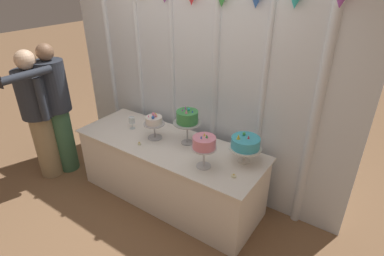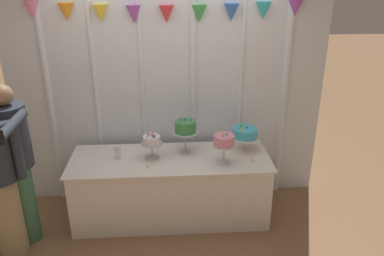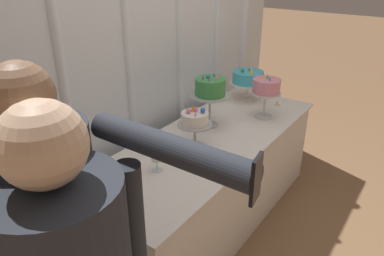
{
  "view_description": "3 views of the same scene",
  "coord_description": "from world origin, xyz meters",
  "px_view_note": "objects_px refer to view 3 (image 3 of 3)",
  "views": [
    {
      "loc": [
        1.84,
        -2.11,
        2.41
      ],
      "look_at": [
        0.23,
        0.22,
        0.93
      ],
      "focal_mm": 28.9,
      "sensor_mm": 36.0,
      "label": 1
    },
    {
      "loc": [
        -0.01,
        -3.6,
        2.64
      ],
      "look_at": [
        0.24,
        0.2,
        1.03
      ],
      "focal_mm": 36.3,
      "sensor_mm": 36.0,
      "label": 2
    },
    {
      "loc": [
        -1.99,
        -1.13,
        1.91
      ],
      "look_at": [
        -0.06,
        0.22,
        0.79
      ],
      "focal_mm": 34.33,
      "sensor_mm": 36.0,
      "label": 3
    }
  ],
  "objects_px": {
    "wine_glass": "(157,155)",
    "tealight_near_left": "(277,104)",
    "cake_display_midright": "(266,88)",
    "cake_display_rightmost": "(248,78)",
    "cake_display_leftmost": "(195,121)",
    "cake_table": "(210,180)",
    "cake_display_midleft": "(210,89)",
    "tealight_far_left": "(218,158)"
  },
  "relations": [
    {
      "from": "cake_display_midright",
      "to": "tealight_far_left",
      "type": "distance_m",
      "value": 0.82
    },
    {
      "from": "cake_display_midleft",
      "to": "cake_display_rightmost",
      "type": "bearing_deg",
      "value": 2.12
    },
    {
      "from": "cake_display_midright",
      "to": "cake_display_rightmost",
      "type": "bearing_deg",
      "value": 47.26
    },
    {
      "from": "cake_display_midleft",
      "to": "cake_display_midright",
      "type": "distance_m",
      "value": 0.47
    },
    {
      "from": "cake_display_rightmost",
      "to": "cake_table",
      "type": "bearing_deg",
      "value": -169.91
    },
    {
      "from": "cake_table",
      "to": "cake_display_midleft",
      "type": "height_order",
      "value": "cake_display_midleft"
    },
    {
      "from": "cake_display_leftmost",
      "to": "cake_display_rightmost",
      "type": "xyz_separation_m",
      "value": [
        1.02,
        0.14,
        0.0
      ]
    },
    {
      "from": "cake_display_midleft",
      "to": "tealight_near_left",
      "type": "xyz_separation_m",
      "value": [
        0.69,
        -0.26,
        -0.29
      ]
    },
    {
      "from": "cake_display_midright",
      "to": "tealight_far_left",
      "type": "relative_size",
      "value": 9.64
    },
    {
      "from": "wine_glass",
      "to": "tealight_near_left",
      "type": "bearing_deg",
      "value": -6.63
    },
    {
      "from": "cake_table",
      "to": "wine_glass",
      "type": "relative_size",
      "value": 14.58
    },
    {
      "from": "cake_display_midleft",
      "to": "tealight_far_left",
      "type": "height_order",
      "value": "cake_display_midleft"
    },
    {
      "from": "cake_table",
      "to": "tealight_near_left",
      "type": "relative_size",
      "value": 41.94
    },
    {
      "from": "cake_table",
      "to": "cake_display_midright",
      "type": "height_order",
      "value": "cake_display_midright"
    },
    {
      "from": "cake_display_midright",
      "to": "wine_glass",
      "type": "xyz_separation_m",
      "value": [
        -1.11,
        0.18,
        -0.14
      ]
    },
    {
      "from": "cake_display_rightmost",
      "to": "tealight_near_left",
      "type": "xyz_separation_m",
      "value": [
        0.04,
        -0.28,
        -0.19
      ]
    },
    {
      "from": "cake_table",
      "to": "cake_display_rightmost",
      "type": "relative_size",
      "value": 6.75
    },
    {
      "from": "cake_display_midright",
      "to": "cake_display_rightmost",
      "type": "distance_m",
      "value": 0.41
    },
    {
      "from": "cake_display_midright",
      "to": "tealight_far_left",
      "type": "height_order",
      "value": "cake_display_midright"
    },
    {
      "from": "cake_display_rightmost",
      "to": "cake_display_leftmost",
      "type": "bearing_deg",
      "value": -172.25
    },
    {
      "from": "cake_display_midright",
      "to": "cake_display_rightmost",
      "type": "relative_size",
      "value": 1.11
    },
    {
      "from": "cake_display_leftmost",
      "to": "tealight_far_left",
      "type": "distance_m",
      "value": 0.28
    },
    {
      "from": "wine_glass",
      "to": "tealight_far_left",
      "type": "bearing_deg",
      "value": -35.5
    },
    {
      "from": "cake_display_midright",
      "to": "tealight_near_left",
      "type": "bearing_deg",
      "value": 3.15
    },
    {
      "from": "cake_display_rightmost",
      "to": "tealight_far_left",
      "type": "xyz_separation_m",
      "value": [
        -1.06,
        -0.34,
        -0.19
      ]
    },
    {
      "from": "tealight_far_left",
      "to": "wine_glass",
      "type": "bearing_deg",
      "value": 144.5
    },
    {
      "from": "cake_table",
      "to": "cake_display_leftmost",
      "type": "relative_size",
      "value": 7.0
    },
    {
      "from": "cake_display_leftmost",
      "to": "tealight_far_left",
      "type": "bearing_deg",
      "value": -101.71
    },
    {
      "from": "cake_table",
      "to": "tealight_far_left",
      "type": "xyz_separation_m",
      "value": [
        -0.23,
        -0.2,
        0.37
      ]
    },
    {
      "from": "cake_table",
      "to": "tealight_near_left",
      "type": "distance_m",
      "value": 0.95
    },
    {
      "from": "cake_display_midleft",
      "to": "cake_display_midright",
      "type": "xyz_separation_m",
      "value": [
        0.38,
        -0.27,
        -0.05
      ]
    },
    {
      "from": "cake_display_leftmost",
      "to": "tealight_far_left",
      "type": "relative_size",
      "value": 8.38
    },
    {
      "from": "cake_display_rightmost",
      "to": "tealight_far_left",
      "type": "relative_size",
      "value": 8.69
    },
    {
      "from": "cake_table",
      "to": "cake_display_leftmost",
      "type": "bearing_deg",
      "value": 177.4
    },
    {
      "from": "cake_display_leftmost",
      "to": "cake_display_rightmost",
      "type": "height_order",
      "value": "cake_display_rightmost"
    },
    {
      "from": "cake_table",
      "to": "wine_glass",
      "type": "height_order",
      "value": "wine_glass"
    },
    {
      "from": "cake_display_midleft",
      "to": "tealight_near_left",
      "type": "relative_size",
      "value": 8.14
    },
    {
      "from": "cake_display_leftmost",
      "to": "cake_display_midright",
      "type": "height_order",
      "value": "cake_display_midright"
    },
    {
      "from": "tealight_near_left",
      "to": "tealight_far_left",
      "type": "bearing_deg",
      "value": -176.6
    },
    {
      "from": "cake_display_rightmost",
      "to": "wine_glass",
      "type": "height_order",
      "value": "cake_display_rightmost"
    },
    {
      "from": "wine_glass",
      "to": "cake_display_leftmost",
      "type": "bearing_deg",
      "value": -3.61
    },
    {
      "from": "wine_glass",
      "to": "tealight_far_left",
      "type": "xyz_separation_m",
      "value": [
        0.32,
        -0.23,
        -0.09
      ]
    }
  ]
}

